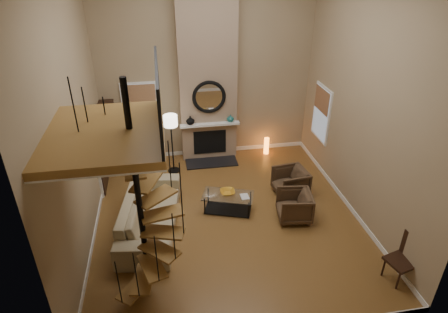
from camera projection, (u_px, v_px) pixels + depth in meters
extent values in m
cube|color=olive|center=(227.00, 216.00, 9.03)|extent=(6.00, 6.50, 0.01)
cube|color=tan|center=(207.00, 64.00, 10.50)|extent=(6.00, 0.02, 5.50)
cube|color=tan|center=(272.00, 200.00, 4.89)|extent=(6.00, 0.02, 5.50)
cube|color=tan|center=(72.00, 117.00, 7.25)|extent=(0.02, 6.50, 5.50)
cube|color=tan|center=(366.00, 99.00, 8.14)|extent=(0.02, 6.50, 5.50)
cube|color=white|center=(208.00, 151.00, 11.79)|extent=(6.00, 0.02, 0.12)
cube|color=white|center=(96.00, 228.00, 8.55)|extent=(0.02, 6.50, 0.12)
cube|color=white|center=(346.00, 202.00, 9.44)|extent=(0.02, 6.50, 0.12)
cube|color=#967A61|center=(207.00, 66.00, 10.34)|extent=(1.60, 0.38, 5.50)
cube|color=black|center=(212.00, 162.00, 11.23)|extent=(1.50, 0.60, 0.04)
cube|color=black|center=(210.00, 142.00, 11.23)|extent=(0.95, 0.02, 0.72)
cube|color=white|center=(210.00, 125.00, 10.87)|extent=(1.70, 0.18, 0.06)
torus|color=black|center=(209.00, 97.00, 10.54)|extent=(0.94, 0.10, 0.94)
cylinder|color=white|center=(209.00, 97.00, 10.55)|extent=(0.80, 0.01, 0.80)
imported|color=black|center=(190.00, 120.00, 10.75)|extent=(0.24, 0.24, 0.25)
imported|color=#1B5F5D|center=(230.00, 118.00, 10.93)|extent=(0.20, 0.20, 0.21)
cube|color=white|center=(141.00, 108.00, 10.76)|extent=(1.02, 0.04, 1.52)
cube|color=#8C9EB2|center=(141.00, 108.00, 10.74)|extent=(0.90, 0.01, 1.40)
cube|color=#A26F48|center=(140.00, 102.00, 10.62)|extent=(0.90, 0.01, 0.98)
cube|color=white|center=(321.00, 113.00, 10.42)|extent=(0.04, 1.02, 1.52)
cube|color=#8C9EB2|center=(321.00, 113.00, 10.42)|extent=(0.01, 0.90, 1.40)
cube|color=#A26F48|center=(322.00, 100.00, 10.23)|extent=(0.01, 0.90, 0.63)
cube|color=white|center=(99.00, 152.00, 9.63)|extent=(0.06, 1.05, 2.16)
cube|color=black|center=(100.00, 153.00, 9.65)|extent=(0.05, 0.90, 2.05)
cube|color=#8C9EB2|center=(99.00, 137.00, 9.45)|extent=(0.01, 0.60, 0.90)
cube|color=olive|center=(106.00, 134.00, 5.62)|extent=(1.70, 2.20, 0.12)
cube|color=white|center=(106.00, 138.00, 5.66)|extent=(1.70, 2.20, 0.03)
cube|color=black|center=(159.00, 96.00, 5.48)|extent=(0.04, 2.20, 0.94)
cylinder|color=black|center=(138.00, 197.00, 6.24)|extent=(0.10, 0.10, 4.02)
cube|color=olive|center=(136.00, 288.00, 6.80)|extent=(0.71, 0.78, 0.04)
cylinder|color=black|center=(119.00, 283.00, 6.30)|extent=(0.02, 0.02, 0.94)
cube|color=olive|center=(143.00, 279.00, 6.64)|extent=(0.46, 0.77, 0.04)
cylinder|color=black|center=(136.00, 275.00, 6.10)|extent=(0.02, 0.02, 0.94)
cube|color=olive|center=(152.00, 266.00, 6.55)|extent=(0.55, 0.79, 0.04)
cylinder|color=black|center=(157.00, 259.00, 6.04)|extent=(0.02, 0.02, 0.94)
cube|color=olive|center=(160.00, 250.00, 6.53)|extent=(0.75, 0.74, 0.04)
cylinder|color=black|center=(174.00, 237.00, 6.12)|extent=(0.02, 0.02, 0.94)
cube|color=olive|center=(163.00, 232.00, 6.54)|extent=(0.79, 0.53, 0.04)
cylinder|color=black|center=(182.00, 212.00, 6.28)|extent=(0.02, 0.02, 0.94)
cube|color=olive|center=(162.00, 214.00, 6.57)|extent=(0.77, 0.48, 0.04)
cylinder|color=black|center=(181.00, 187.00, 6.46)|extent=(0.02, 0.02, 0.94)
cube|color=olive|center=(156.00, 197.00, 6.57)|extent=(0.77, 0.72, 0.04)
cylinder|color=black|center=(170.00, 165.00, 6.58)|extent=(0.02, 0.02, 0.94)
cube|color=olive|center=(146.00, 182.00, 6.51)|extent=(0.58, 0.79, 0.04)
cylinder|color=black|center=(152.00, 148.00, 6.59)|extent=(0.02, 0.02, 0.94)
cube|color=olive|center=(134.00, 169.00, 6.38)|extent=(0.41, 0.75, 0.04)
cylinder|color=black|center=(130.00, 134.00, 6.46)|extent=(0.02, 0.02, 0.94)
cube|color=olive|center=(122.00, 158.00, 6.18)|extent=(0.68, 0.79, 0.04)
cylinder|color=black|center=(107.00, 124.00, 6.18)|extent=(0.02, 0.02, 0.94)
cube|color=olive|center=(112.00, 147.00, 5.92)|extent=(0.80, 0.64, 0.04)
cylinder|color=black|center=(87.00, 117.00, 5.80)|extent=(0.02, 0.02, 0.94)
cube|color=olive|center=(105.00, 137.00, 5.65)|extent=(0.72, 0.34, 0.04)
cylinder|color=black|center=(74.00, 109.00, 5.37)|extent=(0.02, 0.02, 0.94)
cube|color=black|center=(110.00, 138.00, 10.56)|extent=(0.41, 0.87, 1.95)
imported|color=tan|center=(150.00, 212.00, 8.52)|extent=(1.50, 2.95, 0.82)
imported|color=#483321|center=(293.00, 182.00, 9.70)|extent=(0.87, 0.85, 0.72)
imported|color=#483321|center=(297.00, 206.00, 8.80)|extent=(0.85, 0.83, 0.69)
cube|color=silver|center=(228.00, 195.00, 9.01)|extent=(1.32, 0.95, 0.02)
cube|color=black|center=(228.00, 210.00, 9.21)|extent=(1.19, 0.82, 0.01)
cylinder|color=black|center=(205.00, 206.00, 9.00)|extent=(0.04, 0.04, 0.44)
cylinder|color=black|center=(249.00, 211.00, 8.86)|extent=(0.04, 0.04, 0.44)
cylinder|color=black|center=(208.00, 196.00, 9.38)|extent=(0.04, 0.04, 0.44)
cylinder|color=black|center=(250.00, 200.00, 9.24)|extent=(0.04, 0.04, 0.44)
imported|color=gold|center=(228.00, 192.00, 9.03)|extent=(0.35, 0.35, 0.09)
imported|color=gray|center=(244.00, 197.00, 8.92)|extent=(0.19, 0.26, 0.02)
cylinder|color=black|center=(174.00, 170.00, 10.85)|extent=(0.34, 0.34, 0.03)
cylinder|color=black|center=(172.00, 146.00, 10.47)|extent=(0.04, 0.04, 1.45)
cylinder|color=#F2E5C6|center=(170.00, 121.00, 10.11)|extent=(0.38, 0.38, 0.30)
cylinder|color=orange|center=(266.00, 146.00, 11.66)|extent=(0.15, 0.15, 0.54)
cube|color=black|center=(401.00, 262.00, 7.12)|extent=(0.58, 0.58, 0.05)
cube|color=black|center=(412.00, 248.00, 7.07)|extent=(0.16, 0.45, 0.56)
cylinder|color=black|center=(398.00, 280.00, 7.02)|extent=(0.05, 0.05, 0.45)
cylinder|color=black|center=(412.00, 274.00, 7.15)|extent=(0.05, 0.05, 0.45)
cylinder|color=black|center=(384.00, 267.00, 7.31)|extent=(0.05, 0.05, 0.45)
cylinder|color=black|center=(397.00, 262.00, 7.44)|extent=(0.05, 0.05, 0.45)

